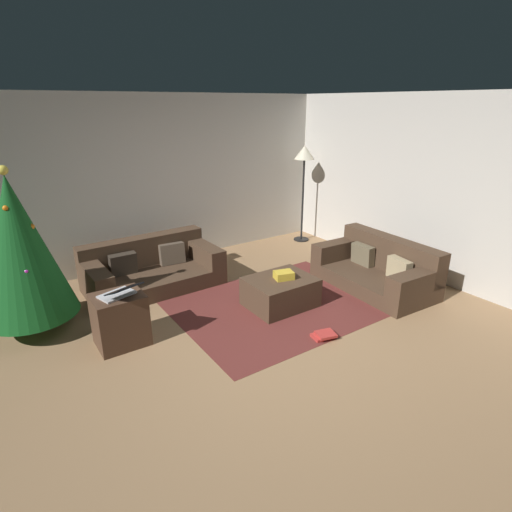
{
  "coord_description": "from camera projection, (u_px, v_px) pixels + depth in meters",
  "views": [
    {
      "loc": [
        -2.2,
        -3.06,
        2.46
      ],
      "look_at": [
        0.36,
        0.73,
        0.75
      ],
      "focal_mm": 28.93,
      "sensor_mm": 36.0,
      "label": 1
    }
  ],
  "objects": [
    {
      "name": "ground_plane",
      "position": [
        266.0,
        348.0,
        4.39
      ],
      "size": [
        6.4,
        6.4,
        0.0
      ],
      "primitive_type": "plane",
      "color": "#93704C"
    },
    {
      "name": "rear_partition",
      "position": [
        149.0,
        182.0,
        6.37
      ],
      "size": [
        6.4,
        0.12,
        2.6
      ],
      "primitive_type": "cube",
      "color": "beige",
      "rests_on": "ground_plane"
    },
    {
      "name": "corner_partition",
      "position": [
        455.0,
        193.0,
        5.59
      ],
      "size": [
        0.12,
        6.4,
        2.6
      ],
      "primitive_type": "cube",
      "color": "beige",
      "rests_on": "ground_plane"
    },
    {
      "name": "couch_left",
      "position": [
        151.0,
        269.0,
        5.83
      ],
      "size": [
        1.84,
        1.01,
        0.65
      ],
      "rotation": [
        0.0,
        0.0,
        3.17
      ],
      "color": "#473323",
      "rests_on": "ground_plane"
    },
    {
      "name": "couch_right",
      "position": [
        378.0,
        268.0,
        5.82
      ],
      "size": [
        0.96,
        1.71,
        0.68
      ],
      "rotation": [
        0.0,
        0.0,
        1.52
      ],
      "color": "#473323",
      "rests_on": "ground_plane"
    },
    {
      "name": "ottoman",
      "position": [
        280.0,
        292.0,
        5.26
      ],
      "size": [
        0.83,
        0.65,
        0.37
      ],
      "primitive_type": "cube",
      "color": "#473323",
      "rests_on": "ground_plane"
    },
    {
      "name": "gift_box",
      "position": [
        284.0,
        275.0,
        5.17
      ],
      "size": [
        0.27,
        0.23,
        0.1
      ],
      "primitive_type": "cube",
      "rotation": [
        0.0,
        0.0,
        -0.27
      ],
      "color": "gold",
      "rests_on": "ottoman"
    },
    {
      "name": "tv_remote",
      "position": [
        280.0,
        274.0,
        5.3
      ],
      "size": [
        0.07,
        0.17,
        0.02
      ],
      "primitive_type": "cube",
      "rotation": [
        0.0,
        0.0,
        -0.15
      ],
      "color": "black",
      "rests_on": "ottoman"
    },
    {
      "name": "christmas_tree",
      "position": [
        19.0,
        248.0,
        4.39
      ],
      "size": [
        1.0,
        1.0,
        1.88
      ],
      "color": "brown",
      "rests_on": "ground_plane"
    },
    {
      "name": "side_table",
      "position": [
        120.0,
        320.0,
        4.39
      ],
      "size": [
        0.52,
        0.44,
        0.57
      ],
      "primitive_type": "cube",
      "color": "#4C3323",
      "rests_on": "ground_plane"
    },
    {
      "name": "laptop",
      "position": [
        120.0,
        292.0,
        4.24
      ],
      "size": [
        0.43,
        0.45,
        0.17
      ],
      "color": "silver",
      "rests_on": "side_table"
    },
    {
      "name": "book_stack",
      "position": [
        324.0,
        335.0,
        4.58
      ],
      "size": [
        0.28,
        0.24,
        0.07
      ],
      "color": "#B7332D",
      "rests_on": "ground_plane"
    },
    {
      "name": "corner_lamp",
      "position": [
        304.0,
        160.0,
        7.32
      ],
      "size": [
        0.36,
        0.36,
        1.75
      ],
      "color": "black",
      "rests_on": "ground_plane"
    },
    {
      "name": "area_rug",
      "position": [
        280.0,
        305.0,
        5.32
      ],
      "size": [
        2.6,
        2.0,
        0.01
      ],
      "primitive_type": "cube",
      "color": "maroon",
      "rests_on": "ground_plane"
    }
  ]
}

